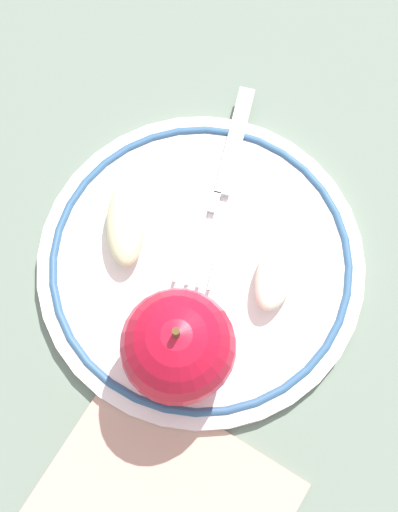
% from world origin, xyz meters
% --- Properties ---
extents(ground_plane, '(2.00, 2.00, 0.00)m').
position_xyz_m(ground_plane, '(0.00, 0.00, 0.00)').
color(ground_plane, slate).
extents(plate, '(0.24, 0.24, 0.01)m').
position_xyz_m(plate, '(0.00, 0.02, 0.01)').
color(plate, white).
rests_on(plate, ground_plane).
extents(apple_red_whole, '(0.08, 0.08, 0.08)m').
position_xyz_m(apple_red_whole, '(0.07, 0.03, 0.05)').
color(apple_red_whole, red).
rests_on(apple_red_whole, plate).
extents(apple_slice_front, '(0.07, 0.05, 0.02)m').
position_xyz_m(apple_slice_front, '(0.00, -0.04, 0.02)').
color(apple_slice_front, beige).
rests_on(apple_slice_front, plate).
extents(apple_slice_back, '(0.07, 0.03, 0.02)m').
position_xyz_m(apple_slice_back, '(-0.01, 0.07, 0.02)').
color(apple_slice_back, '#F9E7CD').
rests_on(apple_slice_back, plate).
extents(fork, '(0.17, 0.05, 0.00)m').
position_xyz_m(fork, '(-0.07, 0.00, 0.01)').
color(fork, silver).
rests_on(fork, plate).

